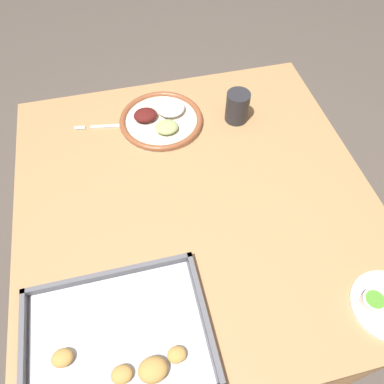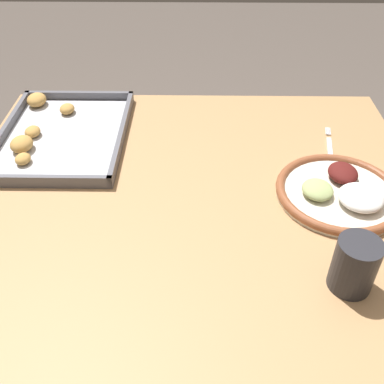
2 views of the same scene
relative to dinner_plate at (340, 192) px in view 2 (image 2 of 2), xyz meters
name	(u,v)px [view 2 (image 2 of 2)]	position (x,y,z in m)	size (l,w,h in m)	color
dining_table	(192,242)	(-0.04, 0.32, -0.12)	(1.01, 1.05, 0.77)	#AD7F51
dinner_plate	(340,192)	(0.00, 0.00, 0.00)	(0.27, 0.27, 0.05)	beige
fork	(330,149)	(0.18, -0.02, -0.01)	(0.19, 0.04, 0.00)	silver
baking_tray	(58,133)	(0.23, 0.68, 0.00)	(0.42, 0.32, 0.04)	#595960
drinking_cup	(355,265)	(-0.24, 0.04, 0.04)	(0.08, 0.08, 0.10)	#28282D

